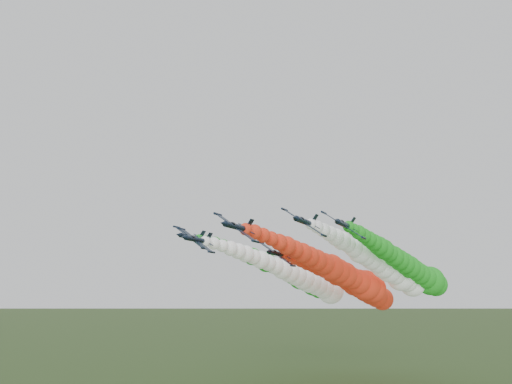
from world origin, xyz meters
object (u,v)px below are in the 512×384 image
at_px(jet_inner_right, 386,268).
at_px(jet_outer_left, 293,274).
at_px(jet_inner_left, 302,278).
at_px(jet_outer_right, 413,269).
at_px(jet_lead, 344,274).
at_px(jet_trail, 358,287).

xyz_separation_m(jet_inner_right, jet_outer_left, (-30.15, 11.54, -0.62)).
relative_size(jet_inner_left, jet_outer_left, 1.00).
xyz_separation_m(jet_inner_left, jet_outer_right, (30.48, 2.09, 1.79)).
distance_m(jet_lead, jet_outer_right, 20.13).
distance_m(jet_inner_right, jet_outer_right, 8.80).
bearing_deg(jet_inner_left, jet_trail, 38.70).
height_order(jet_lead, jet_outer_right, jet_outer_right).
relative_size(jet_inner_right, jet_trail, 1.00).
distance_m(jet_outer_left, jet_outer_right, 36.03).
bearing_deg(jet_inner_right, jet_inner_left, 169.26).
xyz_separation_m(jet_inner_left, jet_outer_left, (-5.24, 6.82, 1.29)).
height_order(jet_inner_right, jet_outer_right, jet_inner_right).
xyz_separation_m(jet_lead, jet_inner_right, (9.27, 6.70, 1.67)).
height_order(jet_inner_left, jet_trail, jet_inner_left).
height_order(jet_inner_left, jet_outer_left, jet_outer_left).
bearing_deg(jet_lead, jet_inner_left, 143.86).
bearing_deg(jet_inner_right, jet_outer_right, 50.79).
bearing_deg(jet_outer_right, jet_lead, -137.67).
relative_size(jet_outer_left, jet_trail, 1.01).
height_order(jet_lead, jet_inner_right, jet_inner_right).
height_order(jet_lead, jet_outer_left, jet_outer_left).
relative_size(jet_inner_left, jet_inner_right, 1.01).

